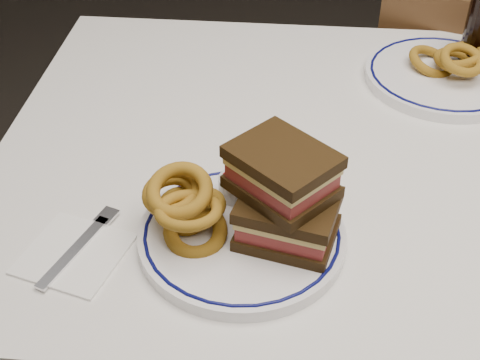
# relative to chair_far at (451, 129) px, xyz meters

# --- Properties ---
(dining_table) EXTENTS (1.27, 0.87, 0.75)m
(dining_table) POSITION_rel_chair_far_xyz_m (-0.22, -0.52, 0.20)
(dining_table) COLOR silver
(dining_table) RESTS_ON floor
(chair_far) EXTENTS (0.48, 0.48, 0.82)m
(chair_far) POSITION_rel_chair_far_xyz_m (0.00, 0.00, 0.00)
(chair_far) COLOR #462816
(chair_far) RESTS_ON floor
(main_plate) EXTENTS (0.27, 0.27, 0.02)m
(main_plate) POSITION_rel_chair_far_xyz_m (-0.44, -0.74, 0.31)
(main_plate) COLOR white
(main_plate) RESTS_ON dining_table
(reuben_sandwich) EXTENTS (0.16, 0.15, 0.13)m
(reuben_sandwich) POSITION_rel_chair_far_xyz_m (-0.39, -0.74, 0.39)
(reuben_sandwich) COLOR black
(reuben_sandwich) RESTS_ON main_plate
(onion_rings_main) EXTENTS (0.12, 0.13, 0.11)m
(onion_rings_main) POSITION_rel_chair_far_xyz_m (-0.52, -0.74, 0.36)
(onion_rings_main) COLOR brown
(onion_rings_main) RESTS_ON main_plate
(ketchup_ramekin) EXTENTS (0.05, 0.05, 0.03)m
(ketchup_ramekin) POSITION_rel_chair_far_xyz_m (-0.46, -0.67, 0.34)
(ketchup_ramekin) COLOR silver
(ketchup_ramekin) RESTS_ON main_plate
(far_plate) EXTENTS (0.28, 0.28, 0.02)m
(far_plate) POSITION_rel_chair_far_xyz_m (-0.12, -0.30, 0.31)
(far_plate) COLOR white
(far_plate) RESTS_ON dining_table
(onion_rings_far) EXTENTS (0.14, 0.13, 0.08)m
(onion_rings_far) POSITION_rel_chair_far_xyz_m (-0.11, -0.29, 0.34)
(onion_rings_far) COLOR brown
(onion_rings_far) RESTS_ON far_plate
(napkin_fork) EXTENTS (0.15, 0.17, 0.01)m
(napkin_fork) POSITION_rel_chair_far_xyz_m (-0.66, -0.79, 0.31)
(napkin_fork) COLOR white
(napkin_fork) RESTS_ON dining_table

